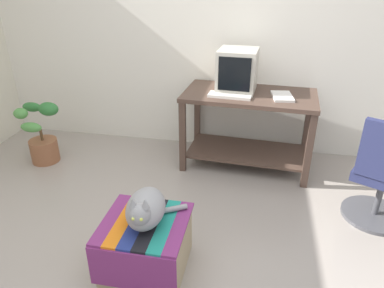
{
  "coord_description": "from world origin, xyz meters",
  "views": [
    {
      "loc": [
        0.57,
        -1.72,
        1.84
      ],
      "look_at": [
        0.07,
        0.85,
        0.55
      ],
      "focal_mm": 33.45,
      "sensor_mm": 36.0,
      "label": 1
    }
  ],
  "objects_px": {
    "keyboard": "(230,96)",
    "tv_monitor": "(237,71)",
    "desk": "(248,117)",
    "cat": "(145,209)",
    "potted_plant": "(42,137)",
    "book": "(282,96)",
    "office_chair": "(383,179)",
    "ottoman_with_blanket": "(146,245)"
  },
  "relations": [
    {
      "from": "book",
      "to": "ottoman_with_blanket",
      "type": "xyz_separation_m",
      "value": [
        -0.87,
        -1.51,
        -0.59
      ]
    },
    {
      "from": "book",
      "to": "office_chair",
      "type": "height_order",
      "value": "office_chair"
    },
    {
      "from": "book",
      "to": "office_chair",
      "type": "bearing_deg",
      "value": -48.85
    },
    {
      "from": "keyboard",
      "to": "potted_plant",
      "type": "distance_m",
      "value": 1.97
    },
    {
      "from": "office_chair",
      "to": "potted_plant",
      "type": "bearing_deg",
      "value": 19.38
    },
    {
      "from": "desk",
      "to": "tv_monitor",
      "type": "height_order",
      "value": "tv_monitor"
    },
    {
      "from": "tv_monitor",
      "to": "book",
      "type": "bearing_deg",
      "value": -13.97
    },
    {
      "from": "book",
      "to": "desk",
      "type": "bearing_deg",
      "value": 158.77
    },
    {
      "from": "desk",
      "to": "tv_monitor",
      "type": "xyz_separation_m",
      "value": [
        -0.14,
        0.07,
        0.44
      ]
    },
    {
      "from": "keyboard",
      "to": "book",
      "type": "relative_size",
      "value": 1.39
    },
    {
      "from": "keyboard",
      "to": "potted_plant",
      "type": "relative_size",
      "value": 0.61
    },
    {
      "from": "ottoman_with_blanket",
      "to": "cat",
      "type": "relative_size",
      "value": 1.34
    },
    {
      "from": "ottoman_with_blanket",
      "to": "office_chair",
      "type": "xyz_separation_m",
      "value": [
        1.65,
        0.84,
        0.2
      ]
    },
    {
      "from": "book",
      "to": "office_chair",
      "type": "relative_size",
      "value": 0.32
    },
    {
      "from": "tv_monitor",
      "to": "ottoman_with_blanket",
      "type": "height_order",
      "value": "tv_monitor"
    },
    {
      "from": "ottoman_with_blanket",
      "to": "office_chair",
      "type": "distance_m",
      "value": 1.86
    },
    {
      "from": "keyboard",
      "to": "book",
      "type": "bearing_deg",
      "value": 12.75
    },
    {
      "from": "keyboard",
      "to": "tv_monitor",
      "type": "bearing_deg",
      "value": 83.18
    },
    {
      "from": "ottoman_with_blanket",
      "to": "potted_plant",
      "type": "relative_size",
      "value": 0.84
    },
    {
      "from": "ottoman_with_blanket",
      "to": "book",
      "type": "bearing_deg",
      "value": 60.23
    },
    {
      "from": "office_chair",
      "to": "cat",
      "type": "bearing_deg",
      "value": 53.95
    },
    {
      "from": "keyboard",
      "to": "potted_plant",
      "type": "bearing_deg",
      "value": -169.1
    },
    {
      "from": "keyboard",
      "to": "ottoman_with_blanket",
      "type": "height_order",
      "value": "keyboard"
    },
    {
      "from": "book",
      "to": "potted_plant",
      "type": "distance_m",
      "value": 2.44
    },
    {
      "from": "office_chair",
      "to": "ottoman_with_blanket",
      "type": "bearing_deg",
      "value": 53.56
    },
    {
      "from": "cat",
      "to": "office_chair",
      "type": "distance_m",
      "value": 1.84
    },
    {
      "from": "tv_monitor",
      "to": "book",
      "type": "xyz_separation_m",
      "value": [
        0.44,
        -0.14,
        -0.18
      ]
    },
    {
      "from": "potted_plant",
      "to": "office_chair",
      "type": "relative_size",
      "value": 0.74
    },
    {
      "from": "book",
      "to": "cat",
      "type": "distance_m",
      "value": 1.76
    },
    {
      "from": "book",
      "to": "ottoman_with_blanket",
      "type": "bearing_deg",
      "value": -127.93
    },
    {
      "from": "keyboard",
      "to": "ottoman_with_blanket",
      "type": "bearing_deg",
      "value": -100.48
    },
    {
      "from": "office_chair",
      "to": "tv_monitor",
      "type": "bearing_deg",
      "value": -7.22
    },
    {
      "from": "cat",
      "to": "potted_plant",
      "type": "relative_size",
      "value": 0.63
    },
    {
      "from": "tv_monitor",
      "to": "ottoman_with_blanket",
      "type": "xyz_separation_m",
      "value": [
        -0.43,
        -1.65,
        -0.77
      ]
    },
    {
      "from": "ottoman_with_blanket",
      "to": "office_chair",
      "type": "relative_size",
      "value": 0.62
    },
    {
      "from": "tv_monitor",
      "to": "cat",
      "type": "distance_m",
      "value": 1.77
    },
    {
      "from": "book",
      "to": "potted_plant",
      "type": "height_order",
      "value": "book"
    },
    {
      "from": "desk",
      "to": "potted_plant",
      "type": "bearing_deg",
      "value": -166.69
    },
    {
      "from": "keyboard",
      "to": "cat",
      "type": "xyz_separation_m",
      "value": [
        -0.37,
        -1.45,
        -0.29
      ]
    },
    {
      "from": "ottoman_with_blanket",
      "to": "cat",
      "type": "height_order",
      "value": "cat"
    },
    {
      "from": "potted_plant",
      "to": "ottoman_with_blanket",
      "type": "bearing_deg",
      "value": -39.32
    },
    {
      "from": "tv_monitor",
      "to": "book",
      "type": "relative_size",
      "value": 1.42
    }
  ]
}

